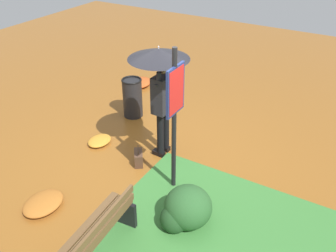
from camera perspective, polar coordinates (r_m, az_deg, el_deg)
ground_plane at (r=6.38m, az=-1.46°, el=-5.68°), size 18.00×18.00×0.00m
person_with_umbrella at (r=5.78m, az=-1.17°, el=7.98°), size 0.96×0.96×2.04m
info_sign_post at (r=5.05m, az=1.07°, el=2.99°), size 0.44×0.07×2.30m
handbag at (r=6.29m, az=-4.63°, el=-4.95°), size 0.33×0.29×0.37m
park_bench at (r=4.69m, az=-11.38°, el=-16.65°), size 1.40×0.47×0.75m
trash_bin at (r=7.60m, az=-5.56°, el=4.43°), size 0.42×0.42×0.83m
shrub_cluster at (r=5.12m, az=2.74°, el=-12.84°), size 0.73×0.66×0.60m
leaf_pile_near_person at (r=6.96m, az=-10.65°, el=-2.26°), size 0.48×0.38×0.11m
leaf_pile_by_bench at (r=9.08m, az=-4.54°, el=6.76°), size 0.69×0.55×0.15m
leaf_pile_far_path at (r=5.80m, az=-18.91°, el=-11.33°), size 0.64×0.51×0.14m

